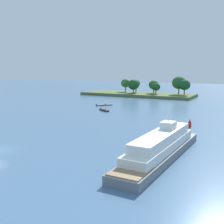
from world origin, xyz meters
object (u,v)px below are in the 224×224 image
Objects in this scene: white_riverboat at (161,147)px; small_motorboat at (104,110)px; fishing_skiff at (104,105)px; channel_buoy_red at (190,124)px.

white_riverboat is 45.99m from small_motorboat.
fishing_skiff is 2.50× the size of channel_buoy_red.
small_motorboat is at bearing 130.04° from white_riverboat.
small_motorboat is 2.30× the size of channel_buoy_red.
small_motorboat is 30.66m from channel_buoy_red.
white_riverboat reaches higher than fishing_skiff.
white_riverboat is 57.83m from fishing_skiff.
white_riverboat is 13.59× the size of channel_buoy_red.
small_motorboat is 0.92× the size of fishing_skiff.
channel_buoy_red reaches higher than small_motorboat.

